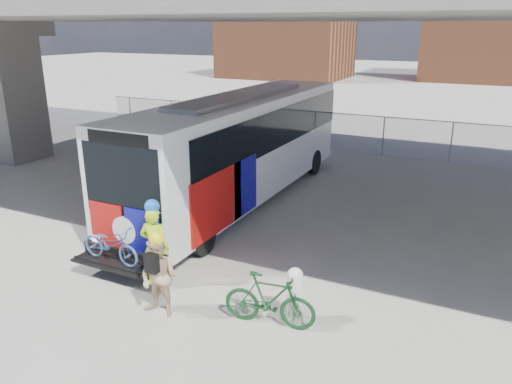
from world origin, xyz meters
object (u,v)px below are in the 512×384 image
Objects in this scene: bus at (241,141)px; cyclist_hivis at (155,245)px; cyclist_tan at (159,276)px; bike_parked at (270,300)px; bollard at (295,294)px.

bus is 6.02× the size of cyclist_hivis.
bike_parked is at bearing 15.31° from cyclist_tan.
cyclist_tan is at bearing 121.83° from cyclist_hivis.
cyclist_tan is (0.84, -0.98, -0.13)m from cyclist_hivis.
bike_parked is (4.16, -6.65, -1.53)m from bus.
bus is 7.66m from cyclist_tan.
bollard is 2.81m from cyclist_tan.
cyclist_hivis reaches higher than bollard.
bike_parked is at bearing -141.72° from bollard.
bike_parked is (2.22, 0.66, -0.32)m from cyclist_tan.
bus is at bearing 125.83° from bollard.
cyclist_tan is (-2.63, -0.98, 0.24)m from bollard.
cyclist_hivis is 3.11m from bike_parked.
bus is 10.49× the size of bollard.
bus is at bearing 23.79° from bike_parked.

